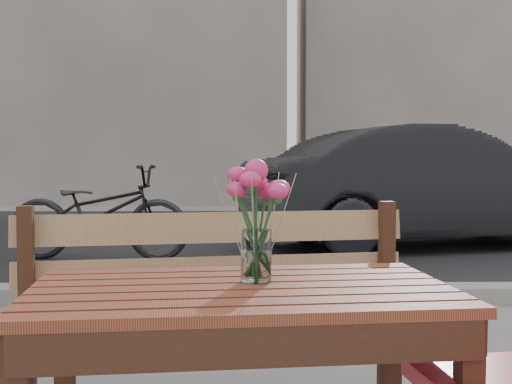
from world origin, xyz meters
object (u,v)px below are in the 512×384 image
parked_car (429,187)px  bicycle (99,212)px  main_table (241,328)px  main_vase (256,206)px

parked_car → bicycle: 3.77m
parked_car → bicycle: bearing=90.0°
main_table → main_vase: bearing=51.2°
main_vase → main_table: bearing=-122.6°
main_table → parked_car: bearing=63.6°
main_vase → parked_car: 6.08m
main_table → bicycle: size_ratio=0.64×
main_vase → parked_car: (2.08, 5.71, -0.21)m
main_table → main_vase: main_vase is taller
parked_car → main_table: bearing=145.0°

